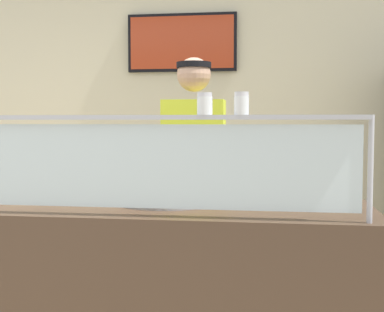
% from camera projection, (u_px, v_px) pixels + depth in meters
% --- Properties ---
extents(shop_rear_unit, '(6.28, 0.13, 2.70)m').
position_uv_depth(shop_rear_unit, '(220.00, 122.00, 4.72)').
color(shop_rear_unit, beige).
rests_on(shop_rear_unit, ground).
extents(serving_counter, '(1.88, 0.74, 0.95)m').
position_uv_depth(serving_counter, '(180.00, 301.00, 2.63)').
color(serving_counter, '#4C3828').
rests_on(serving_counter, ground).
extents(sneeze_guard, '(1.71, 0.06, 0.45)m').
position_uv_depth(sneeze_guard, '(168.00, 153.00, 2.28)').
color(sneeze_guard, '#B2B5BC').
rests_on(sneeze_guard, serving_counter).
extents(pizza_tray, '(0.51, 0.51, 0.04)m').
position_uv_depth(pizza_tray, '(167.00, 199.00, 2.72)').
color(pizza_tray, '#9EA0A8').
rests_on(pizza_tray, serving_counter).
extents(pizza_server, '(0.13, 0.29, 0.01)m').
position_uv_depth(pizza_server, '(172.00, 196.00, 2.70)').
color(pizza_server, '#ADAFB7').
rests_on(pizza_server, pizza_tray).
extents(parmesan_shaker, '(0.07, 0.07, 0.09)m').
position_uv_depth(parmesan_shaker, '(205.00, 105.00, 2.24)').
color(parmesan_shaker, white).
rests_on(parmesan_shaker, sneeze_guard).
extents(pepper_flake_shaker, '(0.06, 0.06, 0.10)m').
position_uv_depth(pepper_flake_shaker, '(241.00, 105.00, 2.22)').
color(pepper_flake_shaker, white).
rests_on(pepper_flake_shaker, sneeze_guard).
extents(worker_figure, '(0.41, 0.50, 1.76)m').
position_uv_depth(worker_figure, '(194.00, 180.00, 3.28)').
color(worker_figure, '#23232D').
rests_on(worker_figure, ground).
extents(prep_shelf, '(0.70, 0.55, 0.86)m').
position_uv_depth(prep_shelf, '(15.00, 230.00, 4.55)').
color(prep_shelf, '#B7BABF').
rests_on(prep_shelf, ground).
extents(pizza_box_stack, '(0.48, 0.48, 0.18)m').
position_uv_depth(pizza_box_stack, '(14.00, 170.00, 4.51)').
color(pizza_box_stack, tan).
rests_on(pizza_box_stack, prep_shelf).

